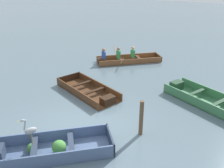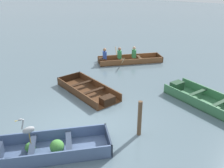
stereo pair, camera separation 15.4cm
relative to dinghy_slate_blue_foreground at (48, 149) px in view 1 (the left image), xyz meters
name	(u,v)px [view 1 (the left image)]	position (x,y,z in m)	size (l,w,h in m)	color
ground_plane	(85,129)	(0.17, 1.50, -0.16)	(80.00, 80.00, 0.00)	slate
dinghy_slate_blue_foreground	(48,149)	(0.00, 0.00, 0.00)	(3.18, 3.01, 0.44)	#475B7F
skiff_dark_varnish_near_moored	(89,91)	(-1.16, 3.69, -0.05)	(3.29, 2.19, 0.34)	#4C2D19
skiff_green_mid_moored	(204,99)	(3.12, 5.31, -0.03)	(3.59, 2.48, 0.39)	#387047
rowboat_wooden_brown_with_crew	(125,59)	(-1.71, 8.02, 0.03)	(3.31, 3.13, 0.88)	brown
heron_on_dinghy	(30,130)	(-0.24, -0.31, 0.74)	(0.27, 0.44, 0.84)	olive
mooring_post	(141,118)	(1.84, 2.13, 0.43)	(0.13, 0.13, 1.17)	brown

